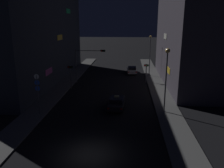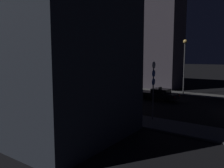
% 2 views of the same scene
% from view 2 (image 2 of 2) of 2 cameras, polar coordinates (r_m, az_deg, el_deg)
% --- Properties ---
extents(sidewalk_left, '(2.86, 50.79, 0.14)m').
position_cam_2_polar(sidewalk_left, '(28.49, -20.94, -3.91)').
color(sidewalk_left, '#4C4C4C').
rests_on(sidewalk_left, ground_plane).
extents(sidewalk_right, '(2.86, 50.79, 0.14)m').
position_cam_2_polar(sidewalk_right, '(39.25, -1.91, -0.61)').
color(sidewalk_right, '#4C4C4C').
rests_on(sidewalk_right, ground_plane).
extents(building_facade_right, '(6.12, 24.55, 17.33)m').
position_cam_2_polar(building_facade_right, '(43.06, 0.94, 11.52)').
color(building_facade_right, '#3D3842').
rests_on(building_facade_right, ground_plane).
extents(taxi, '(2.00, 4.53, 1.62)m').
position_cam_2_polar(taxi, '(27.49, 12.09, -2.58)').
color(taxi, black).
rests_on(taxi, ground_plane).
extents(far_car, '(1.94, 4.50, 1.42)m').
position_cam_2_polar(far_car, '(40.97, -13.33, 0.46)').
color(far_car, silver).
rests_on(far_car, ground_plane).
extents(traffic_light_overhead, '(5.20, 0.42, 5.88)m').
position_cam_2_polar(traffic_light_overhead, '(29.45, -14.40, 4.85)').
color(traffic_light_overhead, '#47474C').
rests_on(traffic_light_overhead, ground_plane).
extents(traffic_light_left_kerb, '(0.80, 0.42, 3.78)m').
position_cam_2_polar(traffic_light_left_kerb, '(25.32, -11.66, 1.13)').
color(traffic_light_left_kerb, '#47474C').
rests_on(traffic_light_left_kerb, ground_plane).
extents(traffic_light_right_kerb, '(0.80, 0.42, 3.31)m').
position_cam_2_polar(traffic_light_right_kerb, '(37.64, -3.37, 2.63)').
color(traffic_light_right_kerb, '#47474C').
rests_on(traffic_light_right_kerb, ground_plane).
extents(sign_pole_left, '(0.57, 0.10, 4.70)m').
position_cam_2_polar(sign_pole_left, '(18.15, 10.52, -0.16)').
color(sign_pole_left, '#47474C').
rests_on(sign_pole_left, sidewalk_left).
extents(street_lamp_near_block, '(0.54, 0.54, 7.41)m').
position_cam_2_polar(street_lamp_near_block, '(32.07, 18.07, 6.83)').
color(street_lamp_near_block, '#47474C').
rests_on(street_lamp_near_block, sidewalk_right).
extents(street_lamp_far_block, '(0.42, 0.42, 7.75)m').
position_cam_2_polar(street_lamp_far_block, '(41.50, -7.97, 6.44)').
color(street_lamp_far_block, '#47474C').
rests_on(street_lamp_far_block, sidewalk_right).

